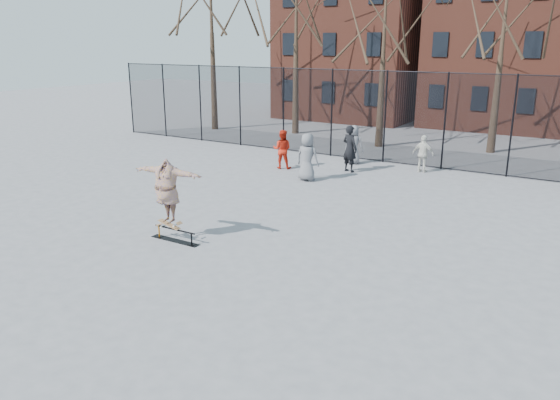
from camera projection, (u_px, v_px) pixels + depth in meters
The scene contains 11 objects.
ground at pixel (234, 267), 13.00m from camera, with size 100.00×100.00×0.00m, color slate.
skate_rail at pixel (175, 236), 14.66m from camera, with size 1.57×0.24×0.34m.
skateboard at pixel (169, 226), 14.69m from camera, with size 0.74×0.18×0.09m, color brown, non-canonical shape.
skater at pixel (167, 194), 14.44m from camera, with size 2.11×0.57×1.72m, color #6C3C96.
bystander_grey at pixel (307, 157), 20.83m from camera, with size 0.90×0.58×1.83m, color slate.
bystander_black at pixel (350, 149), 22.26m from camera, with size 0.70×0.46×1.92m, color black.
bystander_red at pixel (282, 149), 22.89m from camera, with size 0.80×0.62×1.64m, color red.
bystander_white at pixel (423, 154), 22.21m from camera, with size 0.89×0.37×1.53m, color silver.
bystander_extra at pixel (354, 145), 23.76m from camera, with size 0.83×0.54×1.69m, color slate.
fence at pixel (416, 118), 23.03m from camera, with size 34.03×0.07×4.00m.
rowhouses at pixel (505, 26), 32.14m from camera, with size 29.00×7.00×13.00m.
Camera 1 is at (7.29, -9.64, 5.17)m, focal length 35.00 mm.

